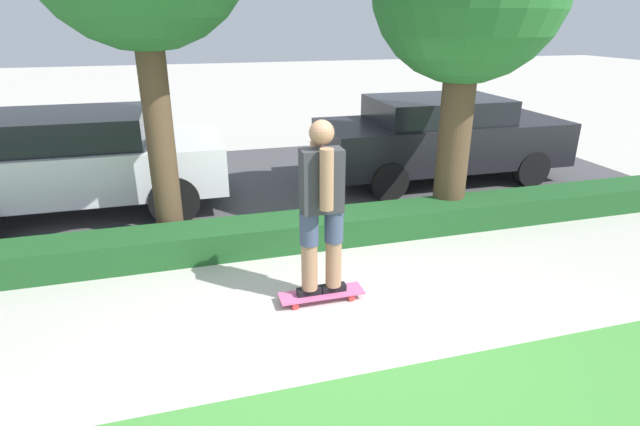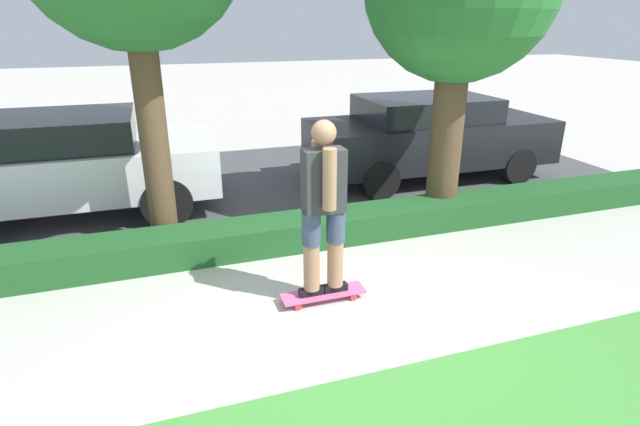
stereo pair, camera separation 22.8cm
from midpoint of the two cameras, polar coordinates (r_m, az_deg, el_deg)
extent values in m
plane|color=#BCB7AD|center=(5.09, 3.90, -10.81)|extent=(60.00, 60.00, 0.00)
cube|color=#474749|center=(8.80, -5.25, 3.39)|extent=(13.04, 5.00, 0.01)
cube|color=#1E5123|center=(6.36, -0.87, -2.03)|extent=(13.04, 0.60, 0.36)
cube|color=#DB5B93|center=(5.16, 1.45, -9.18)|extent=(0.87, 0.24, 0.02)
cylinder|color=red|center=(5.20, 4.90, -9.62)|extent=(0.07, 0.04, 0.07)
cylinder|color=red|center=(5.34, 4.23, -8.67)|extent=(0.07, 0.04, 0.07)
cylinder|color=red|center=(5.04, -1.51, -10.59)|extent=(0.07, 0.04, 0.07)
cylinder|color=red|center=(5.19, -2.01, -9.58)|extent=(0.07, 0.04, 0.07)
cube|color=black|center=(5.11, 0.10, -8.94)|extent=(0.26, 0.09, 0.07)
cylinder|color=#A37556|center=(4.90, 0.11, -4.43)|extent=(0.16, 0.16, 0.82)
cylinder|color=#3D4766|center=(4.80, 0.11, -1.78)|extent=(0.19, 0.19, 0.33)
cube|color=black|center=(5.17, 2.80, -8.55)|extent=(0.26, 0.09, 0.07)
cylinder|color=#A37556|center=(4.97, 2.89, -4.09)|extent=(0.16, 0.16, 0.82)
cylinder|color=#3D4766|center=(4.87, 2.94, -1.46)|extent=(0.19, 0.19, 0.33)
cube|color=#333338|center=(4.67, 1.59, 3.68)|extent=(0.39, 0.21, 0.61)
cylinder|color=#A37556|center=(4.50, 2.22, 3.81)|extent=(0.13, 0.13, 0.57)
cylinder|color=#A37556|center=(4.80, 1.02, 4.95)|extent=(0.13, 0.13, 0.57)
sphere|color=#A37556|center=(4.55, 1.65, 9.16)|extent=(0.23, 0.23, 0.23)
cylinder|color=brown|center=(6.28, -16.89, 8.97)|extent=(0.33, 0.33, 2.91)
cylinder|color=brown|center=(7.09, 16.02, 8.49)|extent=(0.44, 0.44, 2.45)
cube|color=silver|center=(8.07, -24.69, 4.95)|extent=(4.02, 1.97, 0.69)
cube|color=black|center=(7.97, -26.17, 8.69)|extent=(2.10, 1.72, 0.43)
cylinder|color=black|center=(7.21, -15.45, 1.49)|extent=(0.70, 0.23, 0.70)
cylinder|color=black|center=(8.92, -15.73, 5.24)|extent=(0.70, 0.23, 0.70)
cylinder|color=black|center=(9.28, -31.23, 3.51)|extent=(0.70, 0.23, 0.70)
cube|color=black|center=(9.16, 14.33, 7.91)|extent=(4.27, 1.80, 0.74)
cube|color=black|center=(8.99, 13.94, 11.42)|extent=(2.23, 1.57, 0.40)
cylinder|color=black|center=(9.35, 23.63, 4.70)|extent=(0.62, 0.21, 0.62)
cylinder|color=black|center=(10.60, 18.26, 7.22)|extent=(0.62, 0.21, 0.62)
cylinder|color=black|center=(7.97, 8.65, 3.63)|extent=(0.62, 0.21, 0.62)
cylinder|color=black|center=(9.41, 4.65, 6.54)|extent=(0.62, 0.21, 0.62)
camera|label=1|loc=(0.11, 91.25, -0.49)|focal=28.00mm
camera|label=2|loc=(0.11, -88.75, 0.49)|focal=28.00mm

